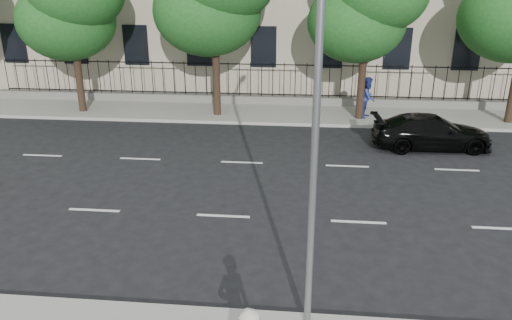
{
  "coord_description": "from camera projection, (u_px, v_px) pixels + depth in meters",
  "views": [
    {
      "loc": [
        2.27,
        -10.7,
        6.85
      ],
      "look_at": [
        0.94,
        3.0,
        1.64
      ],
      "focal_mm": 35.0,
      "sensor_mm": 36.0,
      "label": 1
    }
  ],
  "objects": [
    {
      "name": "ground",
      "position": [
        208.0,
        261.0,
        12.6
      ],
      "size": [
        120.0,
        120.0,
        0.0
      ],
      "primitive_type": "plane",
      "color": "black",
      "rests_on": "ground"
    },
    {
      "name": "far_sidewalk",
      "position": [
        259.0,
        113.0,
        25.6
      ],
      "size": [
        60.0,
        4.0,
        0.15
      ],
      "primitive_type": "cube",
      "color": "gray",
      "rests_on": "ground"
    },
    {
      "name": "lane_markings",
      "position": [
        234.0,
        186.0,
        17.02
      ],
      "size": [
        49.6,
        4.62,
        0.01
      ],
      "primitive_type": null,
      "color": "silver",
      "rests_on": "ground"
    },
    {
      "name": "iron_fence",
      "position": [
        262.0,
        94.0,
        26.98
      ],
      "size": [
        30.0,
        0.5,
        2.2
      ],
      "color": "slate",
      "rests_on": "far_sidewalk"
    },
    {
      "name": "street_light",
      "position": [
        317.0,
        74.0,
        8.9
      ],
      "size": [
        0.25,
        3.32,
        8.05
      ],
      "color": "slate",
      "rests_on": "near_sidewalk"
    },
    {
      "name": "black_sedan",
      "position": [
        431.0,
        132.0,
        20.44
      ],
      "size": [
        4.94,
        2.28,
        1.4
      ],
      "primitive_type": "imported",
      "rotation": [
        0.0,
        0.0,
        1.64
      ],
      "color": "black",
      "rests_on": "ground"
    },
    {
      "name": "pedestrian_far",
      "position": [
        368.0,
        97.0,
        24.16
      ],
      "size": [
        1.07,
        1.18,
        1.98
      ],
      "primitive_type": "imported",
      "rotation": [
        0.0,
        0.0,
        1.16
      ],
      "color": "navy",
      "rests_on": "far_sidewalk"
    }
  ]
}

